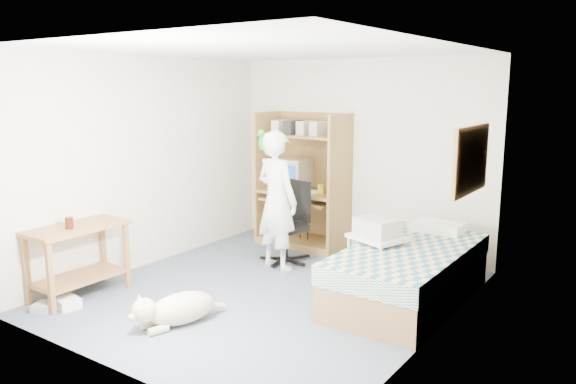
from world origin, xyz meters
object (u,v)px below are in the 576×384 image
object	(u,v)px
computer_hutch	(304,186)
dog	(176,309)
printer_cart	(377,255)
bed	(409,274)
side_desk	(78,250)
office_chair	(289,233)
person	(277,201)

from	to	relation	value
computer_hutch	dog	size ratio (longest dim) A/B	1.94
printer_cart	dog	bearing A→B (deg)	-104.07
bed	printer_cart	xyz separation A→B (m)	(-0.35, -0.01, 0.13)
side_desk	dog	bearing A→B (deg)	2.46
office_chair	person	bearing A→B (deg)	-70.61
computer_hutch	side_desk	xyz separation A→B (m)	(-0.85, -2.94, -0.33)
side_desk	dog	size ratio (longest dim) A/B	1.08
person	side_desk	bearing A→B (deg)	71.05
dog	office_chair	bearing A→B (deg)	114.80
bed	printer_cart	size ratio (longest dim) A/B	3.15
dog	bed	bearing A→B (deg)	67.92
bed	dog	xyz separation A→B (m)	(-1.50, -1.76, -0.13)
person	dog	bearing A→B (deg)	108.30
bed	person	xyz separation A→B (m)	(-1.70, 0.09, 0.54)
side_desk	dog	xyz separation A→B (m)	(1.35, 0.06, -0.34)
computer_hutch	printer_cart	size ratio (longest dim) A/B	2.81
bed	computer_hutch	bearing A→B (deg)	150.71
computer_hutch	bed	xyz separation A→B (m)	(2.00, -1.12, -0.53)
computer_hutch	dog	bearing A→B (deg)	-80.23
side_desk	office_chair	size ratio (longest dim) A/B	1.01
bed	side_desk	bearing A→B (deg)	-147.50
computer_hutch	printer_cart	bearing A→B (deg)	-34.58
office_chair	printer_cart	world-z (taller)	office_chair
side_desk	dog	world-z (taller)	side_desk
computer_hutch	side_desk	bearing A→B (deg)	-106.14
side_desk	computer_hutch	bearing A→B (deg)	73.86
bed	person	bearing A→B (deg)	177.11
dog	printer_cart	bearing A→B (deg)	75.04
dog	computer_hutch	bearing A→B (deg)	118.24
side_desk	office_chair	distance (m)	2.47
office_chair	side_desk	bearing A→B (deg)	-104.54
dog	printer_cart	xyz separation A→B (m)	(1.15, 1.74, 0.27)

